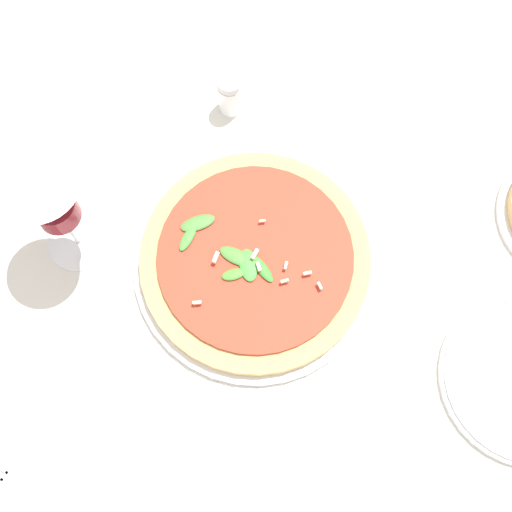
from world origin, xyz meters
TOP-DOWN VIEW (x-y plane):
  - ground_plane at (0.00, 0.00)m, footprint 6.00×6.00m
  - pizza_arugula_main at (0.04, -0.00)m, footprint 0.30×0.30m
  - wine_glass at (0.26, 0.05)m, footprint 0.09×0.09m
  - shaker_pepper at (0.15, -0.20)m, footprint 0.03×0.03m

SIDE VIEW (x-z plane):
  - ground_plane at x=0.00m, z-range 0.00..0.00m
  - pizza_arugula_main at x=0.04m, z-range -0.01..0.04m
  - shaker_pepper at x=0.15m, z-range 0.00..0.07m
  - wine_glass at x=0.26m, z-range 0.04..0.22m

